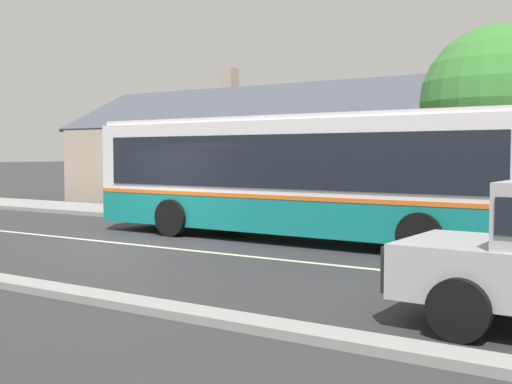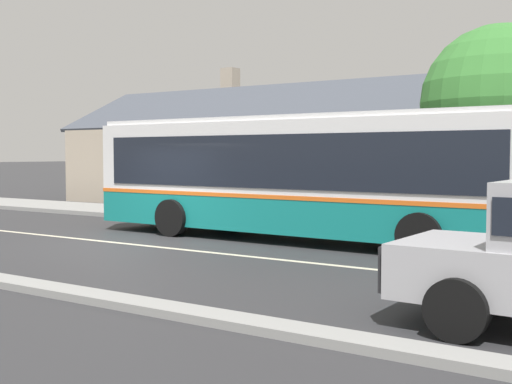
{
  "view_description": "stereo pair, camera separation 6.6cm",
  "coord_description": "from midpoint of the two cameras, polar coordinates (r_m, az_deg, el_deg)",
  "views": [
    {
      "loc": [
        11.11,
        -11.46,
        2.2
      ],
      "look_at": [
        2.1,
        2.57,
        1.22
      ],
      "focal_mm": 45.0,
      "sensor_mm": 36.0,
      "label": 1
    },
    {
      "loc": [
        11.17,
        -11.43,
        2.2
      ],
      "look_at": [
        2.1,
        2.57,
        1.22
      ],
      "focal_mm": 45.0,
      "sensor_mm": 36.0,
      "label": 2
    }
  ],
  "objects": [
    {
      "name": "community_building",
      "position": [
        27.22,
        8.97,
        2.47
      ],
      "size": [
        26.35,
        8.88,
        6.39
      ],
      "color": "tan",
      "rests_on": "ground"
    },
    {
      "name": "lane_divider_stripe",
      "position": [
        16.12,
        -11.21,
        -4.54
      ],
      "size": [
        60.0,
        0.16,
        0.01
      ],
      "primitive_type": "cube",
      "color": "beige",
      "rests_on": "ground"
    },
    {
      "name": "sidewalk_far",
      "position": [
        20.81,
        0.38,
        -2.5
      ],
      "size": [
        60.0,
        3.0,
        0.15
      ],
      "primitive_type": "cube",
      "color": "gray",
      "rests_on": "ground"
    },
    {
      "name": "bench_down_street",
      "position": [
        20.49,
        -0.23,
        -1.23
      ],
      "size": [
        1.58,
        0.51,
        0.94
      ],
      "color": "brown",
      "rests_on": "sidewalk_far"
    },
    {
      "name": "street_tree_primary",
      "position": [
        19.11,
        20.91,
        7.42
      ],
      "size": [
        4.28,
        4.28,
        5.78
      ],
      "color": "#4C3828",
      "rests_on": "ground"
    },
    {
      "name": "transit_bus",
      "position": [
        16.4,
        4.05,
        1.58
      ],
      "size": [
        11.91,
        2.98,
        3.15
      ],
      "color": "#147F7A",
      "rests_on": "ground"
    },
    {
      "name": "bench_by_building",
      "position": [
        23.39,
        -10.39,
        -0.71
      ],
      "size": [
        1.59,
        0.51,
        0.94
      ],
      "color": "brown",
      "rests_on": "sidewalk_far"
    },
    {
      "name": "ground_plane",
      "position": [
        16.13,
        -11.21,
        -4.55
      ],
      "size": [
        300.0,
        300.0,
        0.0
      ],
      "primitive_type": "plane",
      "color": "#2D2D30"
    }
  ]
}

